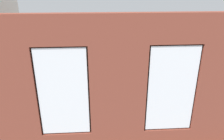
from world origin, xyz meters
The scene contains 16 objects.
ground_plane centered at (0.00, 0.00, -0.05)m, with size 7.29×5.62×0.10m, color #99663D.
brick_wall_with_windows centered at (0.00, 2.43, 1.51)m, with size 6.69×0.30×3.05m.
couch_by_window centered at (0.90, 1.78, 0.33)m, with size 1.71×0.87×0.80m.
couch_left centered at (-2.65, 0.07, 0.33)m, with size 0.93×1.94×0.80m.
coffee_table centered at (-0.03, -0.48, 0.36)m, with size 1.41×0.88×0.40m.
cup_ceramic centered at (0.14, -0.59, 0.45)m, with size 0.08×0.08×0.10m, color #33567F.
candle_jar centered at (0.39, -0.35, 0.46)m, with size 0.08×0.08×0.12m, color #B7333D.
table_plant_small centered at (-0.42, -0.64, 0.55)m, with size 0.18×0.18×0.28m.
remote_black centered at (-0.03, -0.48, 0.41)m, with size 0.05×0.17×0.02m, color black.
remote_gray centered at (-0.14, -0.35, 0.41)m, with size 0.05×0.17×0.02m, color #59595B.
media_console centered at (3.00, -0.11, 0.29)m, with size 1.22×0.42×0.58m, color black.
tv_flatscreen centered at (3.00, -0.11, 1.00)m, with size 1.20×0.20×0.83m.
potted_plant_corner_near_left centered at (-2.79, -1.81, 0.86)m, with size 1.19×1.09×1.59m.
potted_plant_foreground_right centered at (2.70, -1.76, 0.75)m, with size 0.95×0.97×1.26m.
potted_plant_near_tv centered at (2.44, 0.95, 0.64)m, with size 0.88×0.85×1.10m.
potted_plant_between_couches centered at (-0.42, 1.73, 0.64)m, with size 1.11×1.03×1.25m.
Camera 1 is at (0.37, 6.30, 3.55)m, focal length 35.00 mm.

